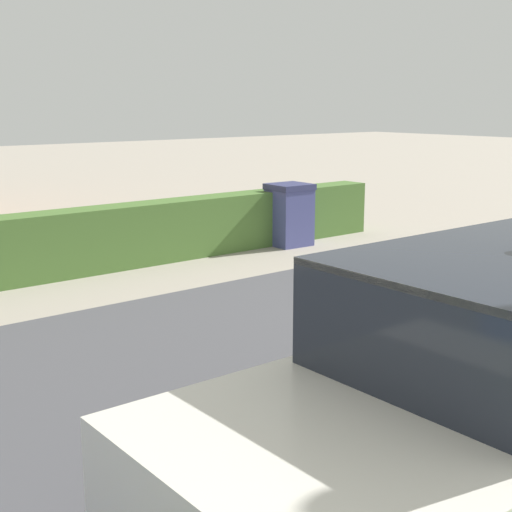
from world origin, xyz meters
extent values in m
cube|color=#4C4C51|center=(0.00, 4.74, 0.01)|extent=(28.00, 6.69, 0.01)
cube|color=#4C7233|center=(-0.95, 9.81, 0.46)|extent=(12.54, 0.52, 0.91)
cylinder|color=black|center=(-2.35, 3.48, 0.32)|extent=(0.62, 0.21, 0.62)
cube|color=silver|center=(-0.95, 2.71, 0.55)|extent=(4.56, 1.76, 0.75)
cube|color=red|center=(-0.94, 3.57, 0.61)|extent=(4.31, 0.06, 0.07)
cube|color=#474C8C|center=(3.39, 9.48, 0.47)|extent=(0.65, 0.62, 0.94)
cube|color=navy|center=(3.39, 9.48, 0.99)|extent=(0.69, 0.65, 0.10)
camera|label=1|loc=(-4.54, 0.65, 2.38)|focal=50.00mm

